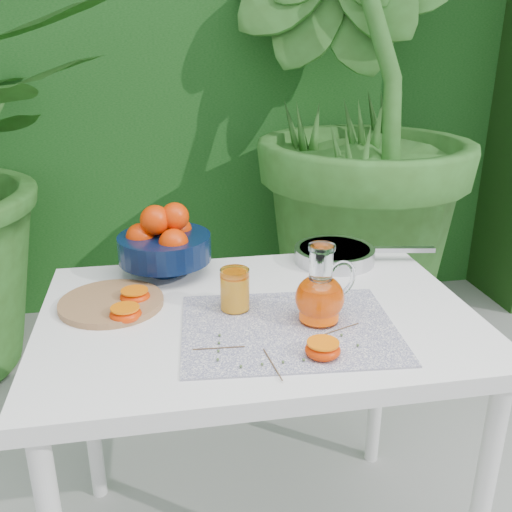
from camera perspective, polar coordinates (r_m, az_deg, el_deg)
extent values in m
cube|color=#144915|center=(3.43, -7.77, 19.35)|extent=(8.00, 1.20, 2.50)
imported|color=#326121|center=(2.58, 9.00, 14.73)|extent=(2.96, 2.96, 2.14)
cube|color=white|center=(1.34, 0.15, -6.27)|extent=(1.00, 0.70, 0.04)
cylinder|color=white|center=(1.79, -16.40, -13.49)|extent=(0.04, 0.04, 0.71)
cylinder|color=white|center=(1.90, 12.18, -10.96)|extent=(0.04, 0.04, 0.71)
cube|color=#0C0E44|center=(1.26, 3.31, -7.21)|extent=(0.49, 0.40, 0.00)
cylinder|color=#9B6B46|center=(1.40, -14.26, -4.55)|extent=(0.25, 0.25, 0.02)
cylinder|color=black|center=(1.55, -9.00, -1.03)|extent=(0.12, 0.12, 0.04)
cylinder|color=black|center=(1.53, -9.11, 0.84)|extent=(0.32, 0.32, 0.07)
sphere|color=#D53902|center=(1.53, -11.48, 1.81)|extent=(0.10, 0.10, 0.08)
sphere|color=#D53902|center=(1.57, -7.82, 2.54)|extent=(0.10, 0.10, 0.08)
sphere|color=#D53902|center=(1.47, -8.24, 1.25)|extent=(0.10, 0.10, 0.08)
sphere|color=#D53902|center=(1.58, -10.13, 2.52)|extent=(0.10, 0.10, 0.08)
sphere|color=#D53902|center=(1.51, -10.05, 3.56)|extent=(0.10, 0.10, 0.08)
sphere|color=#D53902|center=(1.51, -8.12, 3.92)|extent=(0.10, 0.10, 0.07)
cylinder|color=white|center=(1.29, 6.29, -6.28)|extent=(0.11, 0.11, 0.01)
ellipsoid|color=white|center=(1.27, 6.38, -4.16)|extent=(0.14, 0.14, 0.10)
cylinder|color=white|center=(1.23, 6.53, -0.79)|extent=(0.07, 0.07, 0.07)
cylinder|color=white|center=(1.22, 6.61, 0.85)|extent=(0.08, 0.08, 0.01)
torus|color=white|center=(1.29, 8.44, -2.24)|extent=(0.08, 0.04, 0.09)
cylinder|color=#EA4C05|center=(1.27, 6.36, -4.62)|extent=(0.12, 0.12, 0.08)
cylinder|color=white|center=(1.31, -2.13, -3.38)|extent=(0.08, 0.08, 0.10)
cylinder|color=orange|center=(1.32, -2.12, -3.70)|extent=(0.07, 0.07, 0.08)
cylinder|color=orange|center=(1.30, -2.15, -2.02)|extent=(0.07, 0.07, 0.00)
cylinder|color=#AFAFB3|center=(1.63, 7.83, 0.13)|extent=(0.26, 0.26, 0.04)
cylinder|color=silver|center=(1.62, 7.86, 0.69)|extent=(0.23, 0.23, 0.01)
cube|color=#AFAFB3|center=(1.66, 14.63, 0.63)|extent=(0.17, 0.05, 0.01)
ellipsoid|color=#D53902|center=(1.32, -12.92, -5.70)|extent=(0.09, 0.09, 0.03)
cylinder|color=orange|center=(1.31, -12.98, -5.07)|extent=(0.09, 0.09, 0.00)
ellipsoid|color=#D53902|center=(1.40, -12.01, -4.01)|extent=(0.09, 0.09, 0.03)
cylinder|color=orange|center=(1.39, -12.06, -3.40)|extent=(0.09, 0.09, 0.00)
ellipsoid|color=#D53902|center=(1.16, 6.68, -9.31)|extent=(0.09, 0.09, 0.03)
cylinder|color=orange|center=(1.15, 6.72, -8.61)|extent=(0.09, 0.09, 0.00)
cylinder|color=brown|center=(1.12, 1.67, -10.75)|extent=(0.02, 0.12, 0.00)
sphere|color=#496032|center=(1.11, -1.52, -10.96)|extent=(0.01, 0.01, 0.01)
sphere|color=#496032|center=(1.12, 0.62, -10.75)|extent=(0.01, 0.01, 0.01)
sphere|color=#496032|center=(1.13, 2.72, -10.52)|extent=(0.01, 0.01, 0.01)
sphere|color=#496032|center=(1.14, 4.79, -10.29)|extent=(0.01, 0.01, 0.01)
cylinder|color=brown|center=(1.25, 7.78, -7.46)|extent=(0.13, 0.05, 0.00)
sphere|color=#496032|center=(1.30, 5.62, -6.04)|extent=(0.01, 0.01, 0.01)
sphere|color=#496032|center=(1.26, 7.04, -6.90)|extent=(0.01, 0.01, 0.01)
sphere|color=#496032|center=(1.23, 8.55, -7.81)|extent=(0.01, 0.01, 0.01)
sphere|color=#496032|center=(1.20, 10.14, -8.77)|extent=(0.01, 0.01, 0.01)
cylinder|color=brown|center=(1.18, -3.75, -9.16)|extent=(0.11, 0.01, 0.00)
sphere|color=#496032|center=(1.14, -3.85, -10.28)|extent=(0.01, 0.01, 0.01)
sphere|color=#496032|center=(1.16, -3.78, -9.45)|extent=(0.01, 0.01, 0.01)
sphere|color=#496032|center=(1.19, -3.72, -8.66)|extent=(0.01, 0.01, 0.01)
sphere|color=#496032|center=(1.22, -3.67, -7.90)|extent=(0.01, 0.01, 0.01)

